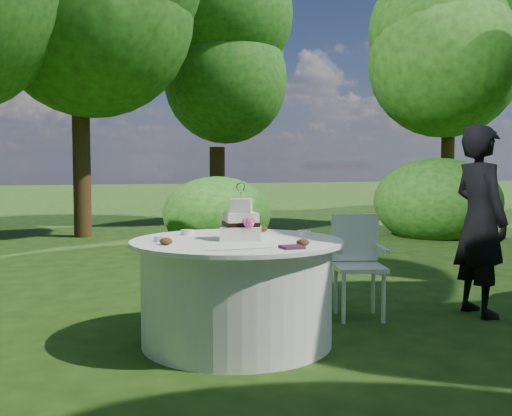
# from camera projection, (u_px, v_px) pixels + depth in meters

# --- Properties ---
(ground) EXTENTS (80.00, 80.00, 0.00)m
(ground) POSITION_uv_depth(u_px,v_px,m) (237.00, 342.00, 4.45)
(ground) COLOR #17320D
(ground) RESTS_ON ground
(napkins) EXTENTS (0.14, 0.14, 0.02)m
(napkins) POSITION_uv_depth(u_px,v_px,m) (292.00, 247.00, 3.92)
(napkins) COLOR #451D33
(napkins) RESTS_ON table
(feather_plume) EXTENTS (0.48, 0.07, 0.01)m
(feather_plume) POSITION_uv_depth(u_px,v_px,m) (239.00, 248.00, 3.89)
(feather_plume) COLOR white
(feather_plume) RESTS_ON table
(guest) EXTENTS (0.43, 0.63, 1.67)m
(guest) POSITION_uv_depth(u_px,v_px,m) (480.00, 220.00, 5.24)
(guest) COLOR black
(guest) RESTS_ON ground
(table) EXTENTS (1.56, 1.56, 0.77)m
(table) POSITION_uv_depth(u_px,v_px,m) (237.00, 291.00, 4.42)
(table) COLOR silver
(table) RESTS_ON ground
(cake) EXTENTS (0.38, 0.38, 0.42)m
(cake) POSITION_uv_depth(u_px,v_px,m) (241.00, 224.00, 4.41)
(cake) COLOR white
(cake) RESTS_ON table
(chair) EXTENTS (0.52, 0.51, 0.89)m
(chair) POSITION_uv_depth(u_px,v_px,m) (357.00, 257.00, 5.20)
(chair) COLOR white
(chair) RESTS_ON ground
(votives) EXTENTS (1.22, 0.45, 0.04)m
(votives) POSITION_uv_depth(u_px,v_px,m) (219.00, 235.00, 4.55)
(votives) COLOR white
(votives) RESTS_ON table
(petal_cups) EXTENTS (0.99, 1.00, 0.05)m
(petal_cups) POSITION_uv_depth(u_px,v_px,m) (244.00, 237.00, 4.35)
(petal_cups) COLOR #562D16
(petal_cups) RESTS_ON table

